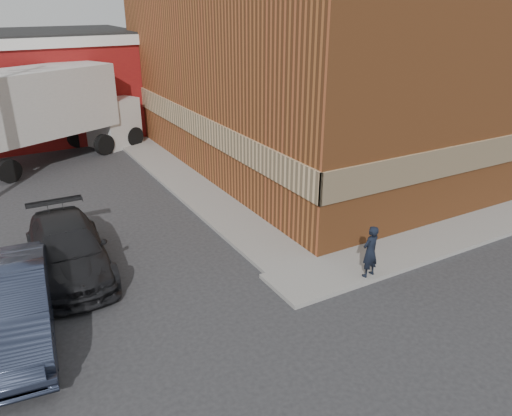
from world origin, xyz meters
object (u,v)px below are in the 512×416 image
brick_building (330,56)px  sedan (8,307)px  man (370,251)px  box_truck (55,107)px  suv_b (68,250)px

brick_building → sedan: brick_building is taller
man → box_truck: 16.93m
suv_b → box_truck: size_ratio=0.54×
brick_building → suv_b: bearing=-156.0°
man → sedan: sedan is taller
man → brick_building: bearing=-130.4°
brick_building → box_truck: bearing=155.1°
sedan → suv_b: bearing=61.2°
sedan → box_truck: 14.47m
man → box_truck: bearing=-80.7°
brick_building → suv_b: 15.32m
man → sedan: 9.11m
man → suv_b: size_ratio=0.30×
sedan → box_truck: size_ratio=0.56×
suv_b → man: bearing=-30.3°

